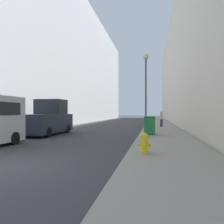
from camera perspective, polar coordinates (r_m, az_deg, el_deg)
sidewalk_right at (r=23.47m, az=12.47°, el=-3.78°), size 3.25×60.00×0.15m
building_left_glass at (r=36.02m, az=-15.98°, el=12.35°), size 12.00×60.00×18.66m
building_right_stone at (r=33.08m, az=25.79°, el=10.63°), size 12.00×60.00×15.46m
fire_hydrant at (r=7.91m, az=8.46°, el=-7.87°), size 0.51×0.40×0.74m
trash_bin at (r=14.36m, az=9.81°, el=-3.47°), size 0.72×0.67×1.18m
lamppost at (r=17.50m, az=8.83°, el=8.57°), size 0.48×0.48×6.06m
pickup_truck at (r=16.55m, az=-16.73°, el=-2.01°), size 2.27×5.09×2.57m
pedestrian_on_sidewalk at (r=22.38m, az=12.79°, el=-1.78°), size 0.31×0.20×1.55m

